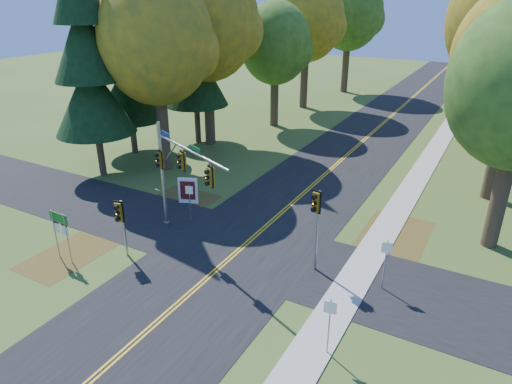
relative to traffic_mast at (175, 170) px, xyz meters
The scene contains 27 objects.
ground 5.50m from the traffic_mast, 18.47° to the right, with size 160.00×160.00×0.00m, color #41571E.
road_main 5.49m from the traffic_mast, 18.47° to the right, with size 8.00×160.00×0.02m, color black.
road_cross 5.42m from the traffic_mast, 12.76° to the left, with size 60.00×6.00×0.02m, color black.
centerline_left 5.42m from the traffic_mast, 18.97° to the right, with size 0.10×160.00×0.01m, color gold.
centerline_right 5.55m from the traffic_mast, 18.00° to the right, with size 0.10×160.00×0.01m, color gold.
sidewalk_east 10.62m from the traffic_mast, ahead, with size 1.60×160.00×0.06m, color #9E998E.
leaf_patch_w_near 5.70m from the traffic_mast, 136.23° to the left, with size 4.00×6.00×0.00m, color brown.
leaf_patch_e 12.11m from the traffic_mast, 24.88° to the left, with size 3.50×8.00×0.00m, color brown.
leaf_patch_w_far 7.01m from the traffic_mast, 133.16° to the right, with size 3.00×5.00×0.00m, color brown.
tree_w_a 12.42m from the traffic_mast, 132.70° to the left, with size 8.00×8.00×14.15m.
tree_w_b 18.30m from the traffic_mast, 118.37° to the left, with size 8.60×8.60×15.38m.
tree_w_c 24.35m from the traffic_mast, 104.38° to the left, with size 6.80×6.80×11.91m.
tree_e_c 27.04m from the traffic_mast, 59.13° to the left, with size 8.80×8.80×15.79m.
tree_w_d 33.16m from the traffic_mast, 101.58° to the left, with size 8.20×8.20×14.56m.
tree_e_d 34.44m from the traffic_mast, 67.95° to the left, with size 7.00×7.00×12.32m.
tree_w_e 43.65m from the traffic_mast, 97.12° to the left, with size 8.40×8.40×14.97m.
pine_a 13.01m from the traffic_mast, 156.26° to the left, with size 5.60×5.60×19.48m.
pine_b 16.37m from the traffic_mast, 141.73° to the left, with size 5.60×5.60×17.31m.
pine_c 18.45m from the traffic_mast, 122.49° to the left, with size 5.60×5.60×20.56m.
traffic_mast is the anchor object (origin of this frame).
east_signal_pole 7.79m from the traffic_mast, ahead, with size 0.50×0.58×4.32m.
ped_signal_pole 3.64m from the traffic_mast, 111.70° to the right, with size 0.50×0.59×3.21m.
route_sign_cluster 6.31m from the traffic_mast, 128.31° to the right, with size 1.27×0.10×2.72m.
info_kiosk 5.53m from the traffic_mast, 121.04° to the left, with size 1.21×0.65×1.72m.
reg_sign_e_north 11.33m from the traffic_mast, ahead, with size 0.48×0.16×2.53m.
reg_sign_e_south 11.47m from the traffic_mast, 22.89° to the right, with size 0.47×0.11×2.48m.
reg_sign_w 3.08m from the traffic_mast, 108.81° to the left, with size 0.44×0.18×2.37m.
Camera 1 is at (10.95, -16.15, 12.61)m, focal length 32.00 mm.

